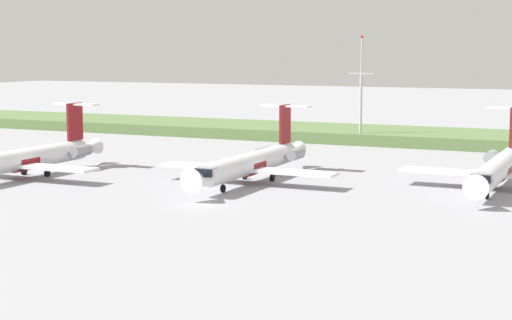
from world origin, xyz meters
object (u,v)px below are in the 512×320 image
Objects in this scene: regional_jet_nearest at (26,158)px; regional_jet_third at (499,167)px; antenna_mast at (361,99)px; regional_jet_second at (252,162)px.

regional_jet_third is (56.31, 16.98, 0.00)m from regional_jet_nearest.
antenna_mast reaches higher than regional_jet_nearest.
regional_jet_nearest is at bearing -117.02° from antenna_mast.
regional_jet_third is 47.16m from antenna_mast.
regional_jet_nearest is 1.65× the size of antenna_mast.
antenna_mast is at bearing 127.90° from regional_jet_third.
regional_jet_nearest is at bearing -163.22° from regional_jet_third.
antenna_mast reaches higher than regional_jet_second.
regional_jet_third is 1.65× the size of antenna_mast.
regional_jet_second is 29.55m from regional_jet_third.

